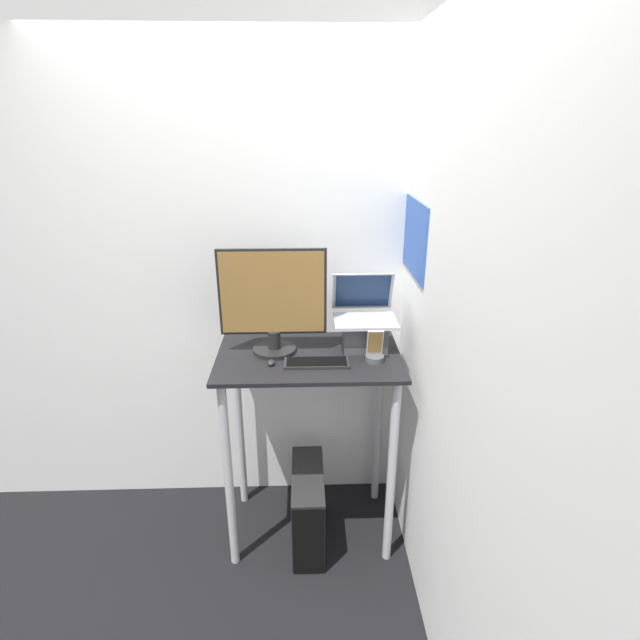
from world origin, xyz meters
TOP-DOWN VIEW (x-y plane):
  - ground_plane at (0.00, 0.00)m, footprint 12.00×12.00m
  - wall_back at (0.00, 0.63)m, footprint 6.00×0.05m
  - wall_side_right at (0.53, 0.00)m, footprint 0.06×6.00m
  - desk at (0.00, 0.27)m, footprint 0.88×0.55m
  - laptop at (0.27, 0.35)m, footprint 0.30×0.28m
  - monitor at (-0.17, 0.32)m, footprint 0.50×0.21m
  - keyboard at (0.03, 0.18)m, footprint 0.30×0.11m
  - mouse at (-0.17, 0.18)m, footprint 0.03×0.05m
  - cell_phone at (0.31, 0.20)m, footprint 0.09×0.09m
  - computer_tower at (-0.01, 0.19)m, footprint 0.16×0.47m

SIDE VIEW (x-z plane):
  - ground_plane at x=0.00m, z-range 0.00..0.00m
  - computer_tower at x=-0.01m, z-range 0.00..0.42m
  - desk at x=0.00m, z-range 0.29..1.34m
  - keyboard at x=0.03m, z-range 1.06..1.07m
  - mouse at x=-0.17m, z-range 1.06..1.08m
  - cell_phone at x=0.31m, z-range 1.02..1.17m
  - laptop at x=0.27m, z-range 0.99..1.34m
  - monitor at x=-0.17m, z-range 1.05..1.55m
  - wall_back at x=0.00m, z-range 0.00..2.60m
  - wall_side_right at x=0.53m, z-range 0.00..2.60m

